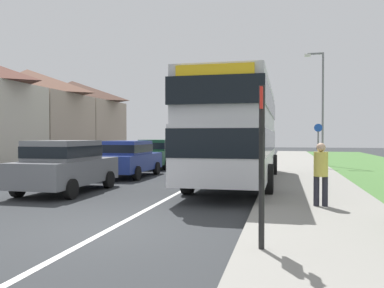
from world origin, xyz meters
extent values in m
plane|color=#2D3033|center=(0.00, 0.00, 0.00)|extent=(120.00, 120.00, 0.00)
cube|color=silver|center=(0.00, 8.00, 0.00)|extent=(0.14, 60.00, 0.01)
cube|color=gray|center=(4.20, 6.00, 0.06)|extent=(3.20, 68.00, 0.12)
cube|color=#BCBCC1|center=(1.62, 7.82, 1.32)|extent=(2.50, 10.52, 1.65)
cube|color=#BCBCC1|center=(1.62, 7.82, 2.92)|extent=(2.45, 10.31, 1.55)
cube|color=black|center=(1.62, 7.82, 1.65)|extent=(2.53, 10.58, 0.76)
cube|color=black|center=(1.62, 7.82, 3.00)|extent=(2.53, 10.58, 0.72)
cube|color=gold|center=(1.62, 2.61, 3.42)|extent=(2.00, 0.08, 0.44)
cylinder|color=black|center=(0.37, 11.08, 0.50)|extent=(0.30, 1.00, 1.00)
cylinder|color=black|center=(2.87, 11.08, 0.50)|extent=(0.30, 1.00, 1.00)
cylinder|color=black|center=(0.37, 4.92, 0.50)|extent=(0.30, 1.00, 1.00)
cylinder|color=black|center=(2.87, 4.92, 0.50)|extent=(0.30, 1.00, 1.00)
cube|color=slate|center=(-3.58, 4.41, 0.68)|extent=(1.80, 4.11, 0.77)
cube|color=slate|center=(-3.58, 4.21, 1.38)|extent=(1.58, 2.26, 0.63)
cube|color=black|center=(-3.58, 4.21, 1.35)|extent=(1.62, 2.29, 0.35)
cylinder|color=black|center=(-4.46, 5.69, 0.30)|extent=(0.20, 0.60, 0.60)
cylinder|color=black|center=(-2.70, 5.69, 0.30)|extent=(0.20, 0.60, 0.60)
cylinder|color=black|center=(-4.46, 3.14, 0.30)|extent=(0.20, 0.60, 0.60)
cylinder|color=black|center=(-2.70, 3.14, 0.30)|extent=(0.20, 0.60, 0.60)
cube|color=navy|center=(-3.49, 9.49, 0.67)|extent=(1.81, 4.21, 0.73)
cube|color=navy|center=(-3.49, 9.27, 1.33)|extent=(1.59, 2.31, 0.60)
cube|color=black|center=(-3.49, 9.27, 1.30)|extent=(1.63, 2.34, 0.33)
cylinder|color=black|center=(-4.38, 10.79, 0.30)|extent=(0.20, 0.60, 0.60)
cylinder|color=black|center=(-2.61, 10.79, 0.30)|extent=(0.20, 0.60, 0.60)
cylinder|color=black|center=(-4.38, 8.18, 0.30)|extent=(0.20, 0.60, 0.60)
cylinder|color=black|center=(-2.61, 8.18, 0.30)|extent=(0.20, 0.60, 0.60)
cube|color=#19472D|center=(-3.73, 14.56, 0.67)|extent=(1.73, 4.09, 0.74)
cube|color=#19472D|center=(-3.73, 14.36, 1.34)|extent=(1.52, 2.25, 0.60)
cube|color=black|center=(-3.73, 14.36, 1.31)|extent=(1.56, 2.27, 0.34)
cylinder|color=black|center=(-4.58, 15.83, 0.30)|extent=(0.20, 0.60, 0.60)
cylinder|color=black|center=(-2.88, 15.83, 0.30)|extent=(0.20, 0.60, 0.60)
cylinder|color=black|center=(-4.58, 13.30, 0.30)|extent=(0.20, 0.60, 0.60)
cylinder|color=black|center=(-2.88, 13.30, 0.30)|extent=(0.20, 0.60, 0.60)
cube|color=#B7B7BC|center=(-3.64, 20.17, 0.65)|extent=(1.72, 4.36, 0.70)
cube|color=#B7B7BC|center=(-3.64, 19.95, 1.29)|extent=(1.52, 2.40, 0.57)
cube|color=black|center=(-3.64, 19.95, 1.26)|extent=(1.55, 2.42, 0.32)
cylinder|color=black|center=(-4.48, 21.52, 0.30)|extent=(0.20, 0.60, 0.60)
cylinder|color=black|center=(-2.79, 21.52, 0.30)|extent=(0.20, 0.60, 0.60)
cylinder|color=black|center=(-4.48, 18.82, 0.30)|extent=(0.20, 0.60, 0.60)
cylinder|color=black|center=(-2.79, 18.82, 0.30)|extent=(0.20, 0.60, 0.60)
cylinder|color=#23232D|center=(4.11, 2.91, 0.42)|extent=(0.14, 0.14, 0.85)
cylinder|color=#23232D|center=(4.31, 2.91, 0.42)|extent=(0.14, 0.14, 0.85)
cylinder|color=#D1C14C|center=(4.21, 2.91, 1.15)|extent=(0.34, 0.34, 0.60)
sphere|color=tan|center=(4.21, 2.91, 1.56)|extent=(0.22, 0.22, 0.22)
cylinder|color=black|center=(3.00, -1.14, 1.30)|extent=(0.09, 0.09, 2.60)
cube|color=red|center=(3.00, -1.14, 2.40)|extent=(0.04, 0.44, 0.32)
cube|color=black|center=(3.00, -1.12, 1.55)|extent=(0.06, 0.52, 0.68)
cylinder|color=slate|center=(5.15, 15.48, 1.05)|extent=(0.08, 0.08, 2.10)
cylinder|color=blue|center=(5.15, 15.48, 2.30)|extent=(0.44, 0.03, 0.44)
cylinder|color=slate|center=(5.58, 17.77, 3.43)|extent=(0.12, 0.12, 6.86)
cube|color=slate|center=(5.13, 17.77, 6.81)|extent=(0.90, 0.10, 0.10)
cube|color=silver|center=(4.68, 17.77, 6.74)|extent=(0.36, 0.20, 0.14)
cube|color=tan|center=(-14.93, 18.21, 2.44)|extent=(7.69, 6.13, 4.87)
pyramid|color=brown|center=(-14.93, 18.21, 5.79)|extent=(7.69, 6.13, 1.84)
cube|color=tan|center=(-14.93, 24.47, 2.44)|extent=(7.69, 6.13, 4.87)
pyramid|color=#4C3328|center=(-14.93, 24.47, 5.79)|extent=(7.69, 6.13, 1.84)
camera|label=1|loc=(3.33, -7.21, 1.83)|focal=37.05mm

